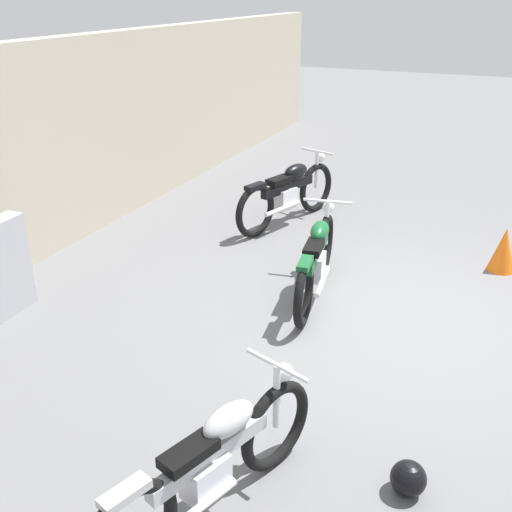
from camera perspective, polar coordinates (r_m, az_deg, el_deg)
name	(u,v)px	position (r m, az deg, el deg)	size (l,w,h in m)	color
ground_plane	(399,318)	(6.48, 13.49, -5.73)	(40.00, 40.00, 0.00)	slate
building_wall	(40,151)	(8.01, -19.88, 9.41)	(18.00, 0.30, 2.61)	#B2A893
helmet	(408,478)	(4.45, 14.32, -19.86)	(0.25, 0.25, 0.25)	black
traffic_cone	(504,250)	(7.81, 22.53, 0.57)	(0.32, 0.32, 0.55)	orange
motorcycle_green	(316,259)	(6.60, 5.77, -0.29)	(2.02, 0.61, 0.91)	black
motorcycle_black	(288,193)	(8.67, 3.09, 6.05)	(2.06, 0.87, 0.96)	black
motorcycle_silver	(213,464)	(4.01, -4.15, -19.15)	(1.86, 0.82, 0.87)	black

